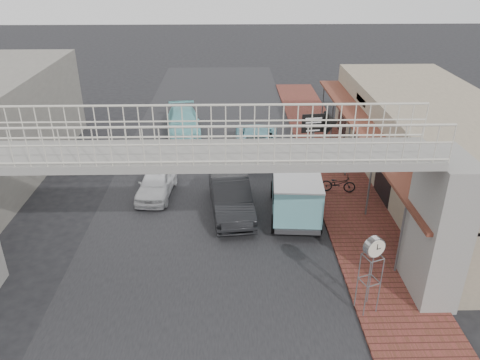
{
  "coord_description": "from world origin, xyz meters",
  "views": [
    {
      "loc": [
        0.99,
        -16.54,
        10.5
      ],
      "look_at": [
        1.4,
        1.07,
        1.8
      ],
      "focal_mm": 35.0,
      "sensor_mm": 36.0,
      "label": 1
    }
  ],
  "objects_px": {
    "motorcycle_near": "(338,184)",
    "motorcycle_far": "(307,148)",
    "angkot_far": "(183,122)",
    "arrow_sign": "(330,123)",
    "angkot_curb": "(256,139)",
    "dark_sedan": "(231,197)",
    "angkot_van": "(296,187)",
    "street_clock": "(374,250)",
    "white_hatchback": "(157,182)"
  },
  "relations": [
    {
      "from": "angkot_far",
      "to": "street_clock",
      "type": "distance_m",
      "value": 18.22
    },
    {
      "from": "angkot_far",
      "to": "arrow_sign",
      "type": "bearing_deg",
      "value": -45.08
    },
    {
      "from": "white_hatchback",
      "to": "motorcycle_far",
      "type": "distance_m",
      "value": 8.87
    },
    {
      "from": "angkot_curb",
      "to": "angkot_far",
      "type": "height_order",
      "value": "angkot_curb"
    },
    {
      "from": "angkot_far",
      "to": "angkot_van",
      "type": "height_order",
      "value": "angkot_van"
    },
    {
      "from": "motorcycle_far",
      "to": "angkot_van",
      "type": "bearing_deg",
      "value": 179.19
    },
    {
      "from": "dark_sedan",
      "to": "angkot_curb",
      "type": "bearing_deg",
      "value": 71.75
    },
    {
      "from": "dark_sedan",
      "to": "motorcycle_far",
      "type": "xyz_separation_m",
      "value": [
        4.31,
        5.98,
        -0.22
      ]
    },
    {
      "from": "angkot_van",
      "to": "angkot_curb",
      "type": "bearing_deg",
      "value": 104.27
    },
    {
      "from": "dark_sedan",
      "to": "angkot_far",
      "type": "height_order",
      "value": "dark_sedan"
    },
    {
      "from": "white_hatchback",
      "to": "motorcycle_near",
      "type": "height_order",
      "value": "white_hatchback"
    },
    {
      "from": "angkot_far",
      "to": "dark_sedan",
      "type": "bearing_deg",
      "value": -81.15
    },
    {
      "from": "angkot_curb",
      "to": "arrow_sign",
      "type": "xyz_separation_m",
      "value": [
        3.49,
        -3.02,
        1.98
      ]
    },
    {
      "from": "dark_sedan",
      "to": "arrow_sign",
      "type": "xyz_separation_m",
      "value": [
        4.98,
        4.03,
        1.94
      ]
    },
    {
      "from": "motorcycle_far",
      "to": "dark_sedan",
      "type": "bearing_deg",
      "value": 156.99
    },
    {
      "from": "dark_sedan",
      "to": "angkot_van",
      "type": "bearing_deg",
      "value": -13.14
    },
    {
      "from": "motorcycle_near",
      "to": "motorcycle_far",
      "type": "bearing_deg",
      "value": 19.14
    },
    {
      "from": "white_hatchback",
      "to": "arrow_sign",
      "type": "xyz_separation_m",
      "value": [
        8.48,
        2.27,
        2.09
      ]
    },
    {
      "from": "angkot_van",
      "to": "motorcycle_far",
      "type": "xyz_separation_m",
      "value": [
        1.52,
        6.31,
        -0.82
      ]
    },
    {
      "from": "angkot_far",
      "to": "motorcycle_near",
      "type": "xyz_separation_m",
      "value": [
        8.07,
        -8.52,
        -0.18
      ]
    },
    {
      "from": "motorcycle_far",
      "to": "street_clock",
      "type": "relative_size",
      "value": 0.56
    },
    {
      "from": "white_hatchback",
      "to": "motorcycle_near",
      "type": "xyz_separation_m",
      "value": [
        8.61,
        -0.11,
        -0.1
      ]
    },
    {
      "from": "dark_sedan",
      "to": "street_clock",
      "type": "bearing_deg",
      "value": -62.73
    },
    {
      "from": "motorcycle_far",
      "to": "arrow_sign",
      "type": "xyz_separation_m",
      "value": [
        0.68,
        -1.94,
        2.16
      ]
    },
    {
      "from": "angkot_curb",
      "to": "dark_sedan",
      "type": "bearing_deg",
      "value": 81.72
    },
    {
      "from": "angkot_far",
      "to": "arrow_sign",
      "type": "height_order",
      "value": "arrow_sign"
    },
    {
      "from": "angkot_van",
      "to": "street_clock",
      "type": "height_order",
      "value": "street_clock"
    },
    {
      "from": "dark_sedan",
      "to": "angkot_curb",
      "type": "xyz_separation_m",
      "value": [
        1.49,
        7.05,
        -0.04
      ]
    },
    {
      "from": "angkot_van",
      "to": "angkot_far",
      "type": "bearing_deg",
      "value": 123.0
    },
    {
      "from": "dark_sedan",
      "to": "motorcycle_far",
      "type": "distance_m",
      "value": 7.37
    },
    {
      "from": "dark_sedan",
      "to": "angkot_van",
      "type": "xyz_separation_m",
      "value": [
        2.78,
        -0.33,
        0.6
      ]
    },
    {
      "from": "angkot_curb",
      "to": "angkot_far",
      "type": "relative_size",
      "value": 1.08
    },
    {
      "from": "angkot_curb",
      "to": "motorcycle_near",
      "type": "height_order",
      "value": "angkot_curb"
    },
    {
      "from": "motorcycle_near",
      "to": "motorcycle_far",
      "type": "height_order",
      "value": "motorcycle_far"
    },
    {
      "from": "motorcycle_far",
      "to": "angkot_far",
      "type": "bearing_deg",
      "value": 72.75
    },
    {
      "from": "angkot_curb",
      "to": "arrow_sign",
      "type": "distance_m",
      "value": 5.02
    },
    {
      "from": "arrow_sign",
      "to": "motorcycle_far",
      "type": "bearing_deg",
      "value": 102.1
    },
    {
      "from": "street_clock",
      "to": "motorcycle_near",
      "type": "bearing_deg",
      "value": 63.85
    },
    {
      "from": "angkot_far",
      "to": "arrow_sign",
      "type": "relative_size",
      "value": 1.52
    },
    {
      "from": "angkot_van",
      "to": "motorcycle_far",
      "type": "relative_size",
      "value": 2.99
    },
    {
      "from": "angkot_curb",
      "to": "motorcycle_near",
      "type": "distance_m",
      "value": 6.5
    },
    {
      "from": "dark_sedan",
      "to": "street_clock",
      "type": "distance_m",
      "value": 7.91
    },
    {
      "from": "angkot_van",
      "to": "street_clock",
      "type": "bearing_deg",
      "value": -71.85
    },
    {
      "from": "angkot_curb",
      "to": "street_clock",
      "type": "xyz_separation_m",
      "value": [
        2.8,
        -13.51,
        1.62
      ]
    },
    {
      "from": "angkot_curb",
      "to": "street_clock",
      "type": "height_order",
      "value": "street_clock"
    },
    {
      "from": "motorcycle_near",
      "to": "arrow_sign",
      "type": "bearing_deg",
      "value": 11.62
    },
    {
      "from": "motorcycle_near",
      "to": "motorcycle_far",
      "type": "relative_size",
      "value": 1.07
    },
    {
      "from": "white_hatchback",
      "to": "angkot_van",
      "type": "xyz_separation_m",
      "value": [
        6.28,
        -2.1,
        0.75
      ]
    },
    {
      "from": "angkot_van",
      "to": "arrow_sign",
      "type": "height_order",
      "value": "arrow_sign"
    },
    {
      "from": "angkot_far",
      "to": "angkot_curb",
      "type": "bearing_deg",
      "value": -42.45
    }
  ]
}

